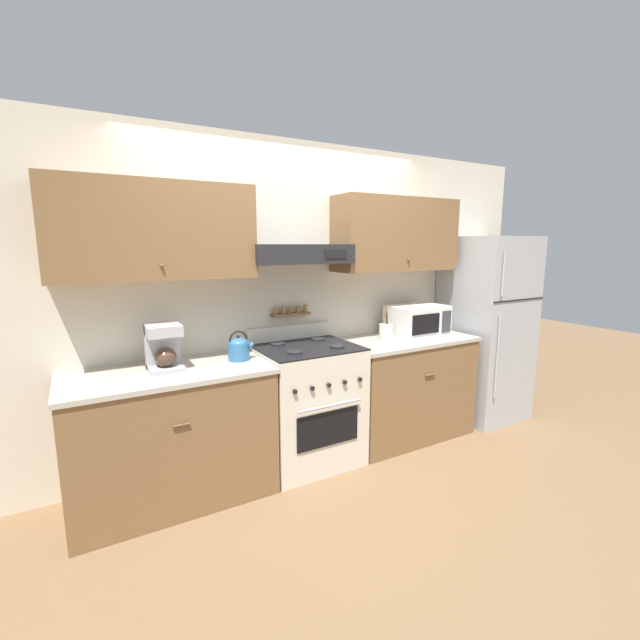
% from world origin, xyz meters
% --- Properties ---
extents(ground_plane, '(16.00, 16.00, 0.00)m').
position_xyz_m(ground_plane, '(0.00, 0.00, 0.00)').
color(ground_plane, brown).
extents(wall_back, '(5.20, 0.46, 2.55)m').
position_xyz_m(wall_back, '(-0.02, 0.63, 1.46)').
color(wall_back, beige).
rests_on(wall_back, ground_plane).
extents(counter_left, '(1.32, 0.68, 0.91)m').
position_xyz_m(counter_left, '(-1.04, 0.34, 0.46)').
color(counter_left, brown).
rests_on(counter_left, ground_plane).
extents(counter_right, '(1.21, 0.68, 0.91)m').
position_xyz_m(counter_right, '(0.99, 0.34, 0.46)').
color(counter_right, brown).
rests_on(counter_right, ground_plane).
extents(stove_range, '(0.76, 0.67, 1.07)m').
position_xyz_m(stove_range, '(0.00, 0.34, 0.48)').
color(stove_range, beige).
rests_on(stove_range, ground_plane).
extents(refrigerator, '(0.71, 0.72, 1.81)m').
position_xyz_m(refrigerator, '(2.01, 0.31, 0.90)').
color(refrigerator, '#ADAFB5').
rests_on(refrigerator, ground_plane).
extents(tea_kettle, '(0.20, 0.15, 0.22)m').
position_xyz_m(tea_kettle, '(-0.54, 0.36, 1.00)').
color(tea_kettle, teal).
rests_on(tea_kettle, counter_left).
extents(coffee_maker, '(0.22, 0.23, 0.30)m').
position_xyz_m(coffee_maker, '(-1.05, 0.39, 1.06)').
color(coffee_maker, '#ADAFB5').
rests_on(coffee_maker, counter_left).
extents(microwave, '(0.51, 0.36, 0.27)m').
position_xyz_m(microwave, '(1.16, 0.38, 1.05)').
color(microwave, white).
rests_on(microwave, counter_right).
extents(utensil_crock, '(0.12, 0.12, 0.29)m').
position_xyz_m(utensil_crock, '(0.79, 0.36, 0.99)').
color(utensil_crock, silver).
rests_on(utensil_crock, counter_right).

